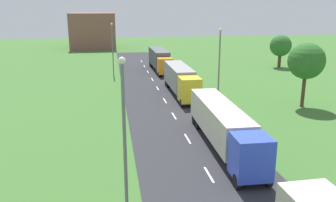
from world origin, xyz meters
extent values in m
cube|color=#2B2B30|center=(0.00, 24.50, 0.03)|extent=(10.00, 140.00, 0.06)
cube|color=white|center=(0.00, 25.68, 0.07)|extent=(0.16, 2.40, 0.01)
cube|color=white|center=(0.00, 32.74, 0.07)|extent=(0.16, 2.40, 0.01)
cube|color=white|center=(0.00, 39.61, 0.07)|extent=(0.16, 2.40, 0.01)
cube|color=white|center=(0.00, 46.08, 0.07)|extent=(0.16, 2.40, 0.01)
cube|color=white|center=(0.00, 53.09, 0.07)|extent=(0.16, 2.40, 0.01)
cube|color=white|center=(0.00, 59.45, 0.07)|extent=(0.16, 2.40, 0.01)
cube|color=white|center=(0.00, 66.28, 0.07)|extent=(0.16, 2.40, 0.01)
cube|color=white|center=(0.00, 72.66, 0.07)|extent=(0.16, 2.40, 0.01)
cube|color=white|center=(0.00, 78.95, 0.07)|extent=(0.16, 2.40, 0.01)
cube|color=blue|center=(2.35, 24.09, 1.99)|extent=(2.49, 2.39, 2.85)
cube|color=black|center=(2.33, 22.98, 2.50)|extent=(2.10, 0.14, 1.25)
cube|color=beige|center=(2.51, 31.60, 2.17)|extent=(2.75, 12.03, 2.62)
cube|color=black|center=(2.51, 31.60, 0.66)|extent=(1.14, 11.40, 0.24)
cylinder|color=black|center=(3.39, 23.48, 0.56)|extent=(0.37, 1.01, 1.00)
cylinder|color=black|center=(1.29, 23.52, 0.56)|extent=(0.37, 1.01, 1.00)
cylinder|color=black|center=(3.63, 35.17, 0.56)|extent=(0.37, 1.01, 1.00)
cylinder|color=black|center=(1.54, 35.21, 0.56)|extent=(0.37, 1.01, 1.00)
cylinder|color=black|center=(3.66, 36.61, 0.56)|extent=(0.37, 1.01, 1.00)
cylinder|color=black|center=(1.57, 36.65, 0.56)|extent=(0.37, 1.01, 1.00)
cube|color=yellow|center=(2.59, 43.56, 2.00)|extent=(2.44, 2.73, 2.88)
cube|color=black|center=(2.59, 42.26, 2.52)|extent=(2.10, 0.10, 1.27)
cube|color=gray|center=(2.59, 50.33, 2.29)|extent=(2.50, 10.11, 2.87)
cube|color=black|center=(2.59, 50.33, 0.66)|extent=(0.90, 9.61, 0.24)
cylinder|color=black|center=(3.64, 42.88, 0.56)|extent=(0.35, 1.00, 1.00)
cylinder|color=black|center=(1.54, 42.88, 0.56)|extent=(0.35, 1.00, 1.00)
cylinder|color=black|center=(3.64, 53.37, 0.56)|extent=(0.35, 1.00, 1.00)
cylinder|color=black|center=(1.54, 53.37, 0.56)|extent=(0.35, 1.00, 1.00)
cylinder|color=black|center=(3.64, 54.58, 0.56)|extent=(0.35, 1.00, 1.00)
cylinder|color=black|center=(1.54, 54.58, 0.56)|extent=(0.35, 1.00, 1.00)
cube|color=orange|center=(2.43, 61.69, 1.86)|extent=(2.48, 2.31, 2.60)
cube|color=black|center=(2.44, 60.62, 2.33)|extent=(2.10, 0.13, 1.14)
cube|color=#4C5156|center=(2.32, 68.37, 2.35)|extent=(2.66, 10.43, 2.98)
cube|color=black|center=(2.32, 68.37, 0.66)|extent=(1.06, 9.89, 0.24)
cylinder|color=black|center=(3.49, 61.14, 0.56)|extent=(0.37, 1.01, 1.00)
cylinder|color=black|center=(1.39, 61.11, 0.56)|extent=(0.37, 1.01, 1.00)
cylinder|color=black|center=(3.32, 71.51, 0.56)|extent=(0.37, 1.01, 1.00)
cylinder|color=black|center=(1.22, 71.47, 0.56)|extent=(0.37, 1.01, 1.00)
cylinder|color=black|center=(3.30, 72.75, 0.56)|extent=(0.37, 1.01, 1.00)
cylinder|color=black|center=(1.20, 72.72, 0.56)|extent=(0.37, 1.01, 1.00)
cylinder|color=slate|center=(-6.01, 20.46, 4.50)|extent=(0.18, 0.18, 9.00)
sphere|color=silver|center=(-6.01, 20.46, 9.12)|extent=(0.36, 0.36, 0.36)
cylinder|color=slate|center=(6.05, 43.28, 4.44)|extent=(0.18, 0.18, 8.87)
sphere|color=silver|center=(6.05, 43.28, 8.99)|extent=(0.36, 0.36, 0.36)
cylinder|color=slate|center=(-6.13, 64.00, 4.30)|extent=(0.18, 0.18, 8.60)
sphere|color=silver|center=(-6.13, 64.00, 8.72)|extent=(0.36, 0.36, 0.36)
cylinder|color=#513823|center=(15.72, 40.94, 1.96)|extent=(0.42, 0.42, 3.91)
sphere|color=#2D6628|center=(15.72, 40.94, 5.49)|extent=(4.22, 4.22, 4.22)
cylinder|color=#513823|center=(25.91, 67.47, 1.34)|extent=(0.62, 0.62, 2.67)
sphere|color=#2D6628|center=(25.91, 67.47, 4.22)|extent=(4.12, 4.12, 4.12)
cube|color=brown|center=(-11.09, 107.37, 4.85)|extent=(12.30, 13.64, 9.70)
camera|label=1|loc=(-6.53, 3.79, 11.62)|focal=37.60mm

